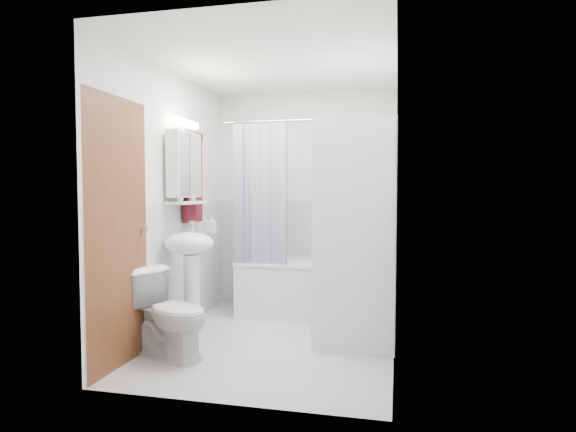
% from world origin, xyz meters
% --- Properties ---
extents(floor, '(2.60, 2.60, 0.00)m').
position_xyz_m(floor, '(0.00, 0.00, 0.00)').
color(floor, '#BABABE').
rests_on(floor, ground).
extents(room_walls, '(2.60, 2.60, 2.60)m').
position_xyz_m(room_walls, '(0.00, 0.00, 1.49)').
color(room_walls, white).
rests_on(room_walls, ground).
extents(wainscot, '(1.98, 2.58, 2.58)m').
position_xyz_m(wainscot, '(0.00, 0.29, 0.60)').
color(wainscot, silver).
rests_on(wainscot, ground).
extents(door, '(0.05, 2.00, 2.00)m').
position_xyz_m(door, '(-0.95, -0.55, 1.00)').
color(door, brown).
rests_on(door, ground).
extents(bathtub, '(1.51, 0.71, 0.57)m').
position_xyz_m(bathtub, '(0.14, 0.92, 0.32)').
color(bathtub, white).
rests_on(bathtub, ground).
extents(tub_spout, '(0.04, 0.12, 0.04)m').
position_xyz_m(tub_spout, '(0.34, 1.25, 0.89)').
color(tub_spout, silver).
rests_on(tub_spout, room_walls).
extents(curtain_rod, '(1.69, 0.02, 0.02)m').
position_xyz_m(curtain_rod, '(0.14, 0.62, 2.00)').
color(curtain_rod, silver).
rests_on(curtain_rod, room_walls).
extents(shower_curtain, '(0.55, 0.02, 1.45)m').
position_xyz_m(shower_curtain, '(-0.33, 0.62, 1.25)').
color(shower_curtain, '#121F40').
rests_on(shower_curtain, curtain_rod).
extents(sink, '(0.44, 0.37, 1.04)m').
position_xyz_m(sink, '(-0.75, -0.14, 0.70)').
color(sink, white).
rests_on(sink, ground).
extents(medicine_cabinet, '(0.13, 0.50, 0.71)m').
position_xyz_m(medicine_cabinet, '(-0.90, 0.10, 1.57)').
color(medicine_cabinet, white).
rests_on(medicine_cabinet, room_walls).
extents(shelf, '(0.18, 0.54, 0.02)m').
position_xyz_m(shelf, '(-0.89, 0.10, 1.20)').
color(shelf, silver).
rests_on(shelf, room_walls).
extents(shower_caddy, '(0.22, 0.06, 0.02)m').
position_xyz_m(shower_caddy, '(0.39, 1.24, 1.15)').
color(shower_caddy, silver).
rests_on(shower_caddy, room_walls).
extents(towel, '(0.07, 0.37, 0.89)m').
position_xyz_m(towel, '(-0.94, 0.35, 1.45)').
color(towel, '#5C0F24').
rests_on(towel, room_walls).
extents(washer_dryer, '(0.69, 0.68, 1.89)m').
position_xyz_m(washer_dryer, '(0.68, 0.11, 0.95)').
color(washer_dryer, white).
rests_on(washer_dryer, ground).
extents(toilet, '(0.79, 0.60, 0.68)m').
position_xyz_m(toilet, '(-0.72, -0.60, 0.34)').
color(toilet, white).
rests_on(toilet, ground).
extents(soap_pump, '(0.08, 0.17, 0.08)m').
position_xyz_m(soap_pump, '(-0.71, 0.25, 0.95)').
color(soap_pump, gray).
rests_on(soap_pump, sink).
extents(shelf_bottle, '(0.07, 0.18, 0.07)m').
position_xyz_m(shelf_bottle, '(-0.89, -0.05, 1.25)').
color(shelf_bottle, gray).
rests_on(shelf_bottle, shelf).
extents(shelf_cup, '(0.10, 0.09, 0.10)m').
position_xyz_m(shelf_cup, '(-0.89, 0.22, 1.26)').
color(shelf_cup, gray).
rests_on(shelf_cup, shelf).
extents(shampoo_a, '(0.13, 0.17, 0.13)m').
position_xyz_m(shampoo_a, '(0.35, 1.24, 1.23)').
color(shampoo_a, gray).
rests_on(shampoo_a, shower_caddy).
extents(shampoo_b, '(0.08, 0.21, 0.08)m').
position_xyz_m(shampoo_b, '(0.47, 1.24, 1.20)').
color(shampoo_b, '#292FA4').
rests_on(shampoo_b, shower_caddy).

